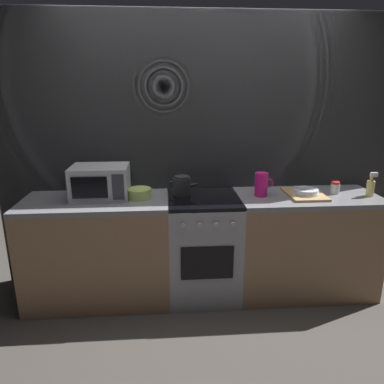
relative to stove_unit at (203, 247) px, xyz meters
name	(u,v)px	position (x,y,z in m)	size (l,w,h in m)	color
ground_plane	(203,292)	(0.00, 0.00, -0.45)	(8.00, 8.00, 0.00)	#47423D
back_wall	(200,155)	(0.00, 0.32, 0.75)	(3.60, 0.05, 2.40)	gray
counter_left	(99,250)	(-0.90, 0.00, 0.00)	(1.20, 0.60, 0.90)	#997251
stove_unit	(203,247)	(0.00, 0.00, 0.00)	(0.60, 0.63, 0.90)	#9E9EA3
counter_right	(303,243)	(0.90, 0.00, 0.00)	(1.20, 0.60, 0.90)	#997251
microwave	(100,182)	(-0.85, 0.06, 0.59)	(0.46, 0.35, 0.27)	#B2B2B7
kettle	(182,186)	(-0.18, 0.09, 0.53)	(0.28, 0.15, 0.17)	#262628
mixing_bowl	(139,193)	(-0.54, 0.03, 0.49)	(0.20, 0.20, 0.08)	#B7D166
pitcher	(262,184)	(0.49, 0.02, 0.55)	(0.16, 0.11, 0.20)	#E5197A
dish_pile	(305,193)	(0.87, -0.01, 0.47)	(0.30, 0.40, 0.07)	tan
spice_jar	(335,188)	(1.15, 0.03, 0.50)	(0.08, 0.08, 0.10)	silver
spray_bottle	(371,187)	(1.41, -0.06, 0.53)	(0.08, 0.06, 0.20)	#E5CC72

